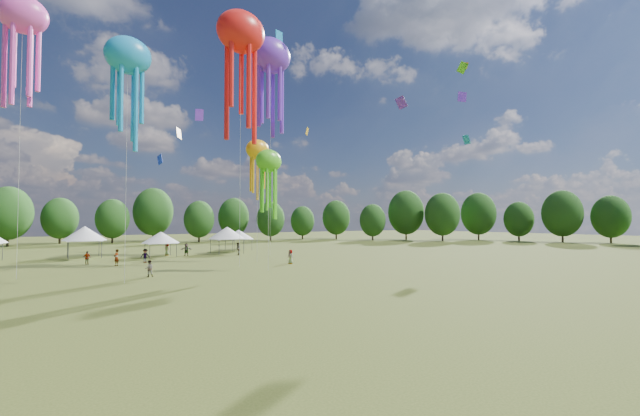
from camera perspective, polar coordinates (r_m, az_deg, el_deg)
ground at (r=18.04m, az=31.19°, el=-18.12°), size 300.00×300.00×0.00m
spectator_near at (r=39.99m, az=-23.24°, el=-7.96°), size 0.81×0.67×1.53m
spectators_far at (r=56.97m, az=-18.79°, el=-6.01°), size 21.16×21.32×1.88m
festival_tents at (r=63.83m, az=-23.48°, el=-3.50°), size 39.11×11.30×4.39m
show_kites at (r=53.08m, az=-12.22°, el=18.08°), size 34.49×20.56×32.67m
small_kites at (r=58.15m, az=-13.90°, el=24.42°), size 80.69×52.40×46.58m
treeline at (r=70.95m, az=-24.08°, el=-0.54°), size 201.57×95.24×13.43m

